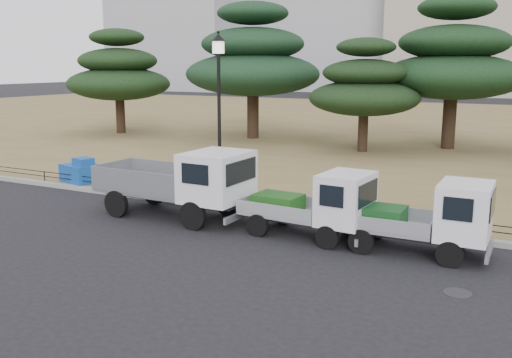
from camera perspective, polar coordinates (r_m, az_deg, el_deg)
The scene contains 14 objects.
ground at distance 16.21m, azimuth -3.27°, elevation -5.76°, with size 220.00×220.00×0.00m, color black.
lawn at distance 44.86m, azimuth 17.14°, elevation 4.91°, with size 120.00×56.00×0.15m, color olive.
curb at distance 18.38m, azimuth 0.86°, elevation -3.40°, with size 120.00×0.25×0.16m, color gray.
truck_large at distance 17.98m, azimuth -7.50°, elevation -0.09°, with size 5.10×2.18×2.20m.
truck_kei_front at distance 15.89m, azimuth 5.97°, elevation -2.55°, with size 3.76×1.84×1.93m.
truck_kei_rear at distance 15.11m, azimuth 16.61°, elevation -3.70°, with size 3.72×1.66×1.94m.
street_lamp at distance 18.94m, azimuth -3.73°, elevation 8.82°, with size 0.50×0.50×5.59m.
pipe_fence at distance 18.42m, azimuth 1.08°, elevation -2.21°, with size 38.00×0.04×0.40m.
tarp_pile at distance 23.77m, azimuth -17.06°, elevation 0.67°, with size 1.75×1.47×1.01m.
manhole at distance 13.09m, azimuth 19.52°, elevation -10.69°, with size 0.60×0.60×0.01m, color #2D2D30.
pine_west_far at distance 39.90m, azimuth -13.58°, elevation 10.23°, with size 6.87×6.87×6.94m.
pine_west_near at distance 36.14m, azimuth -0.31°, elevation 11.76°, with size 8.39×8.39×8.39m.
pine_center_left at distance 30.98m, azimuth 10.80°, elevation 9.07°, with size 5.89×5.89×5.99m.
pine_center_right at distance 33.32m, azimuth 19.11°, elevation 11.07°, with size 7.77×7.77×8.24m.
Camera 1 is at (7.94, -13.30, 4.79)m, focal length 40.00 mm.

